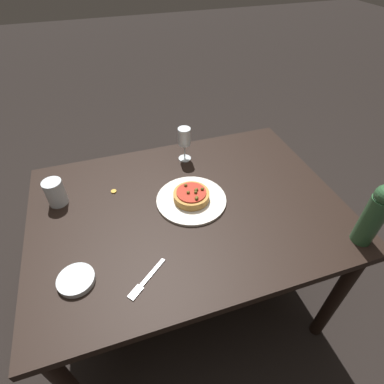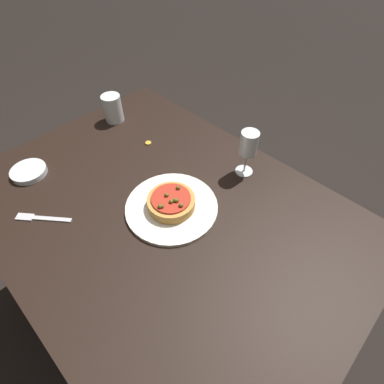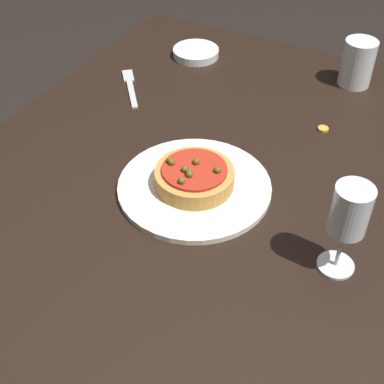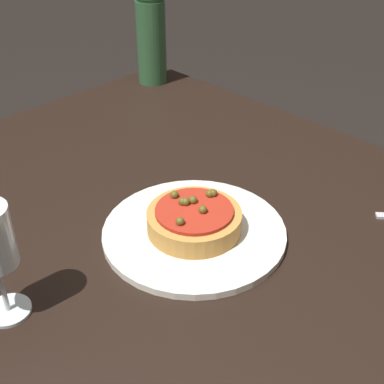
{
  "view_description": "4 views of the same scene",
  "coord_description": "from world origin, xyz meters",
  "px_view_note": "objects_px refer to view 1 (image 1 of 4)",
  "views": [
    {
      "loc": [
        0.26,
        0.85,
        1.64
      ],
      "look_at": [
        -0.01,
        0.01,
        0.83
      ],
      "focal_mm": 28.0,
      "sensor_mm": 36.0,
      "label": 1
    },
    {
      "loc": [
        -0.5,
        0.37,
        1.5
      ],
      "look_at": [
        -0.07,
        -0.07,
        0.82
      ],
      "focal_mm": 28.0,
      "sensor_mm": 36.0,
      "label": 2
    },
    {
      "loc": [
        -0.72,
        -0.39,
        1.43
      ],
      "look_at": [
        -0.07,
        -0.04,
        0.78
      ],
      "focal_mm": 50.0,
      "sensor_mm": 36.0,
      "label": 3
    },
    {
      "loc": [
        0.46,
        -0.52,
        1.29
      ],
      "look_at": [
        -0.01,
        -0.05,
        0.84
      ],
      "focal_mm": 50.0,
      "sensor_mm": 36.0,
      "label": 4
    }
  ],
  "objects_px": {
    "pizza": "(191,195)",
    "wine_glass": "(184,138)",
    "side_bowl": "(76,280)",
    "wine_bottle": "(375,214)",
    "water_cup": "(55,193)",
    "dinner_plate": "(191,200)",
    "fork": "(145,281)",
    "dining_table": "(188,220)",
    "bottle_cap": "(114,191)"
  },
  "relations": [
    {
      "from": "dinner_plate",
      "to": "side_bowl",
      "type": "bearing_deg",
      "value": 27.35
    },
    {
      "from": "pizza",
      "to": "bottle_cap",
      "type": "distance_m",
      "value": 0.35
    },
    {
      "from": "dining_table",
      "to": "wine_bottle",
      "type": "relative_size",
      "value": 4.12
    },
    {
      "from": "pizza",
      "to": "water_cup",
      "type": "height_order",
      "value": "water_cup"
    },
    {
      "from": "side_bowl",
      "to": "water_cup",
      "type": "bearing_deg",
      "value": -82.33
    },
    {
      "from": "water_cup",
      "to": "fork",
      "type": "bearing_deg",
      "value": 119.45
    },
    {
      "from": "side_bowl",
      "to": "bottle_cap",
      "type": "bearing_deg",
      "value": -112.91
    },
    {
      "from": "fork",
      "to": "pizza",
      "type": "bearing_deg",
      "value": -168.91
    },
    {
      "from": "dining_table",
      "to": "pizza",
      "type": "bearing_deg",
      "value": -134.25
    },
    {
      "from": "dinner_plate",
      "to": "dining_table",
      "type": "bearing_deg",
      "value": 46.33
    },
    {
      "from": "pizza",
      "to": "water_cup",
      "type": "bearing_deg",
      "value": -17.08
    },
    {
      "from": "wine_glass",
      "to": "water_cup",
      "type": "xyz_separation_m",
      "value": [
        0.6,
        0.13,
        -0.07
      ]
    },
    {
      "from": "dinner_plate",
      "to": "wine_bottle",
      "type": "distance_m",
      "value": 0.69
    },
    {
      "from": "wine_bottle",
      "to": "fork",
      "type": "xyz_separation_m",
      "value": [
        0.81,
        -0.08,
        -0.14
      ]
    },
    {
      "from": "wine_glass",
      "to": "side_bowl",
      "type": "bearing_deg",
      "value": 45.23
    },
    {
      "from": "wine_bottle",
      "to": "side_bowl",
      "type": "distance_m",
      "value": 1.05
    },
    {
      "from": "wine_glass",
      "to": "side_bowl",
      "type": "xyz_separation_m",
      "value": [
        0.55,
        0.55,
        -0.11
      ]
    },
    {
      "from": "dinner_plate",
      "to": "wine_glass",
      "type": "bearing_deg",
      "value": -101.74
    },
    {
      "from": "dinner_plate",
      "to": "water_cup",
      "type": "height_order",
      "value": "water_cup"
    },
    {
      "from": "pizza",
      "to": "bottle_cap",
      "type": "relative_size",
      "value": 6.38
    },
    {
      "from": "bottle_cap",
      "to": "dinner_plate",
      "type": "bearing_deg",
      "value": 152.57
    },
    {
      "from": "pizza",
      "to": "water_cup",
      "type": "relative_size",
      "value": 1.33
    },
    {
      "from": "water_cup",
      "to": "wine_bottle",
      "type": "bearing_deg",
      "value": 152.56
    },
    {
      "from": "side_bowl",
      "to": "fork",
      "type": "relative_size",
      "value": 0.82
    },
    {
      "from": "dining_table",
      "to": "wine_bottle",
      "type": "xyz_separation_m",
      "value": [
        -0.57,
        0.37,
        0.23
      ]
    },
    {
      "from": "wine_glass",
      "to": "side_bowl",
      "type": "relative_size",
      "value": 1.4
    },
    {
      "from": "pizza",
      "to": "side_bowl",
      "type": "bearing_deg",
      "value": 27.32
    },
    {
      "from": "wine_glass",
      "to": "dining_table",
      "type": "bearing_deg",
      "value": 75.17
    },
    {
      "from": "wine_glass",
      "to": "side_bowl",
      "type": "distance_m",
      "value": 0.78
    },
    {
      "from": "wine_bottle",
      "to": "fork",
      "type": "relative_size",
      "value": 2.07
    },
    {
      "from": "wine_bottle",
      "to": "water_cup",
      "type": "xyz_separation_m",
      "value": [
        1.08,
        -0.56,
        -0.08
      ]
    },
    {
      "from": "wine_glass",
      "to": "bottle_cap",
      "type": "distance_m",
      "value": 0.42
    },
    {
      "from": "pizza",
      "to": "wine_glass",
      "type": "bearing_deg",
      "value": -101.68
    },
    {
      "from": "water_cup",
      "to": "wine_glass",
      "type": "bearing_deg",
      "value": -167.41
    },
    {
      "from": "side_bowl",
      "to": "wine_glass",
      "type": "bearing_deg",
      "value": -134.77
    },
    {
      "from": "dining_table",
      "to": "bottle_cap",
      "type": "bearing_deg",
      "value": -32.97
    },
    {
      "from": "bottle_cap",
      "to": "pizza",
      "type": "bearing_deg",
      "value": 152.56
    },
    {
      "from": "pizza",
      "to": "bottle_cap",
      "type": "bearing_deg",
      "value": -27.44
    },
    {
      "from": "side_bowl",
      "to": "dinner_plate",
      "type": "bearing_deg",
      "value": -152.65
    },
    {
      "from": "water_cup",
      "to": "dinner_plate",
      "type": "bearing_deg",
      "value": 162.93
    },
    {
      "from": "wine_glass",
      "to": "wine_bottle",
      "type": "height_order",
      "value": "wine_bottle"
    },
    {
      "from": "wine_glass",
      "to": "dinner_plate",
      "type": "bearing_deg",
      "value": 78.26
    },
    {
      "from": "dinner_plate",
      "to": "bottle_cap",
      "type": "distance_m",
      "value": 0.35
    },
    {
      "from": "wine_bottle",
      "to": "water_cup",
      "type": "bearing_deg",
      "value": -27.44
    },
    {
      "from": "wine_bottle",
      "to": "pizza",
      "type": "bearing_deg",
      "value": -36.15
    },
    {
      "from": "fork",
      "to": "wine_glass",
      "type": "bearing_deg",
      "value": -157.06
    },
    {
      "from": "dinner_plate",
      "to": "water_cup",
      "type": "xyz_separation_m",
      "value": [
        0.54,
        -0.17,
        0.05
      ]
    },
    {
      "from": "water_cup",
      "to": "fork",
      "type": "height_order",
      "value": "water_cup"
    },
    {
      "from": "dinner_plate",
      "to": "wine_glass",
      "type": "xyz_separation_m",
      "value": [
        -0.06,
        -0.3,
        0.12
      ]
    },
    {
      "from": "wine_glass",
      "to": "fork",
      "type": "height_order",
      "value": "wine_glass"
    }
  ]
}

